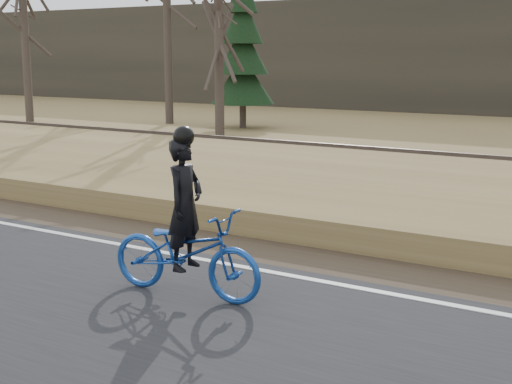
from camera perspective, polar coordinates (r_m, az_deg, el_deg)
The scene contains 12 objects.
ground at distance 12.50m, azimuth -16.92°, elevation -3.51°, with size 120.00×120.00×0.00m, color olive.
edge_line at distance 12.61m, azimuth -16.26°, elevation -3.05°, with size 120.00×0.12×0.01m, color silver.
shoulder at distance 13.29m, azimuth -13.07°, elevation -2.38°, with size 120.00×1.60×0.04m, color #473A2B.
embankment at distance 15.48m, azimuth -5.32°, elevation 0.49°, with size 120.00×5.00×0.44m, color olive.
ballast at distance 18.61m, azimuth 1.70°, elevation 2.33°, with size 120.00×3.00×0.45m, color slate.
railroad at distance 18.57m, azimuth 1.71°, elevation 3.25°, with size 120.00×2.40×0.29m.
treeline_backdrop at distance 39.05m, azimuth 18.30°, elevation 10.41°, with size 120.00×4.00×6.00m, color #383328.
cyclist at distance 8.86m, azimuth -5.64°, elevation -4.08°, with size 2.15×0.88×2.12m.
bare_tree_far_left at distance 34.00m, azimuth -18.04°, elevation 12.52°, with size 0.36×0.36×8.48m, color #453932.
bare_tree_left at distance 31.68m, azimuth -7.12°, elevation 13.65°, with size 0.36×0.36×9.07m, color #453932.
bare_tree_near_left at distance 26.59m, azimuth -2.98°, elevation 11.57°, with size 0.36×0.36×6.60m, color #453932.
conifer at distance 29.61m, azimuth -1.08°, elevation 11.18°, with size 2.60×2.60×6.60m.
Camera 1 is at (9.15, -7.96, 3.03)m, focal length 50.00 mm.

